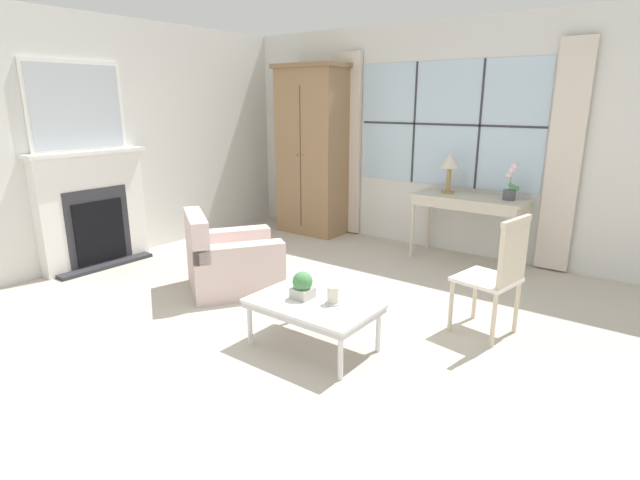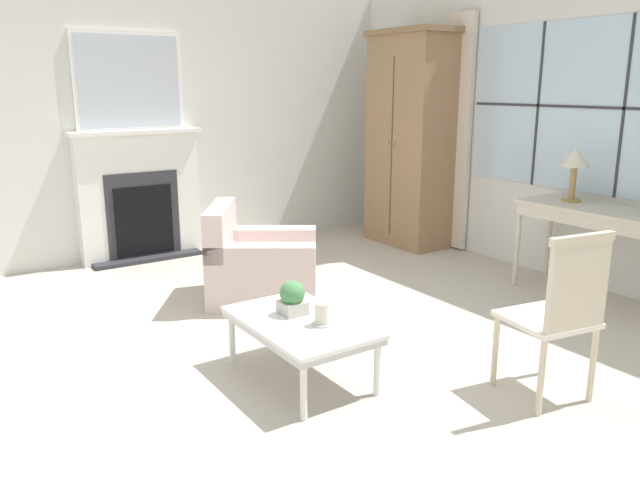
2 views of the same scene
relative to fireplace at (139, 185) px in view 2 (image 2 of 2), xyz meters
The scene contains 12 objects.
ground_plane 3.01m from the fireplace, ahead, with size 14.00×14.00×0.00m, color #BCB2A3.
wall_back_windowed 4.27m from the fireplace, 46.51° to the left, with size 7.20×0.14×2.80m.
wall_left 0.91m from the fireplace, 100.61° to the left, with size 0.06×7.20×2.80m, color silver.
fireplace is the anchor object (origin of this frame).
armoire 2.96m from the fireplace, 68.65° to the left, with size 1.03×0.59×2.35m.
console_table 4.35m from the fireplace, 38.68° to the left, with size 1.28×0.53×0.79m.
table_lamp 4.18m from the fireplace, 41.70° to the left, with size 0.25×0.25×0.47m.
armchair_upholstered 1.94m from the fireplace, 12.49° to the left, with size 1.16×1.17×0.80m.
side_chair_wooden 4.44m from the fireplace, 12.43° to the left, with size 0.51×0.51×1.01m.
coffee_table 3.31m from the fireplace, ahead, with size 0.97×0.61×0.38m.
potted_plant_small 3.18m from the fireplace, ahead, with size 0.16×0.16×0.21m.
pillar_candle 3.43m from the fireplace, ahead, with size 0.12×0.12×0.15m.
Camera 2 is at (3.39, -2.02, 1.78)m, focal length 35.00 mm.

